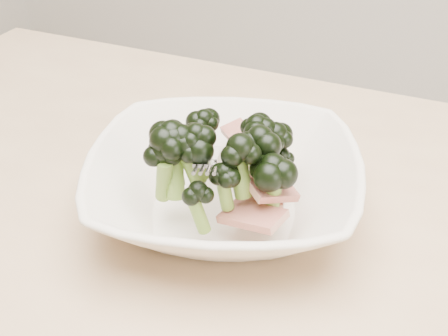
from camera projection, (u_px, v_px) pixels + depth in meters
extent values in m
cube|color=tan|center=(278.00, 301.00, 0.53)|extent=(1.20, 0.80, 0.04)
cylinder|color=tan|center=(57.00, 240.00, 1.18)|extent=(0.06, 0.06, 0.71)
imported|color=beige|center=(224.00, 185.00, 0.58)|extent=(0.32, 0.32, 0.06)
cylinder|color=olive|center=(204.00, 139.00, 0.61)|extent=(0.02, 0.02, 0.04)
ellipsoid|color=black|center=(204.00, 119.00, 0.60)|extent=(0.03, 0.03, 0.03)
cylinder|color=olive|center=(262.00, 159.00, 0.55)|extent=(0.02, 0.01, 0.03)
ellipsoid|color=black|center=(262.00, 140.00, 0.54)|extent=(0.03, 0.03, 0.02)
cylinder|color=olive|center=(175.00, 170.00, 0.55)|extent=(0.02, 0.03, 0.06)
ellipsoid|color=black|center=(173.00, 139.00, 0.54)|extent=(0.04, 0.04, 0.03)
cylinder|color=olive|center=(197.00, 159.00, 0.55)|extent=(0.02, 0.02, 0.04)
ellipsoid|color=black|center=(196.00, 134.00, 0.54)|extent=(0.03, 0.03, 0.03)
cylinder|color=olive|center=(164.00, 179.00, 0.55)|extent=(0.02, 0.02, 0.05)
ellipsoid|color=black|center=(162.00, 151.00, 0.54)|extent=(0.04, 0.04, 0.03)
cylinder|color=olive|center=(240.00, 175.00, 0.54)|extent=(0.03, 0.02, 0.04)
ellipsoid|color=black|center=(240.00, 147.00, 0.52)|extent=(0.04, 0.04, 0.03)
cylinder|color=olive|center=(274.00, 157.00, 0.59)|extent=(0.02, 0.02, 0.04)
ellipsoid|color=black|center=(275.00, 134.00, 0.58)|extent=(0.04, 0.04, 0.03)
cylinder|color=olive|center=(193.00, 166.00, 0.55)|extent=(0.03, 0.02, 0.04)
ellipsoid|color=black|center=(192.00, 144.00, 0.54)|extent=(0.04, 0.04, 0.03)
cylinder|color=olive|center=(225.00, 193.00, 0.53)|extent=(0.02, 0.02, 0.03)
ellipsoid|color=black|center=(225.00, 172.00, 0.52)|extent=(0.03, 0.03, 0.02)
cylinder|color=olive|center=(271.00, 195.00, 0.54)|extent=(0.02, 0.03, 0.05)
ellipsoid|color=black|center=(273.00, 167.00, 0.53)|extent=(0.04, 0.04, 0.03)
cylinder|color=olive|center=(198.00, 214.00, 0.53)|extent=(0.02, 0.02, 0.04)
ellipsoid|color=black|center=(198.00, 191.00, 0.52)|extent=(0.03, 0.03, 0.02)
cylinder|color=olive|center=(281.00, 169.00, 0.60)|extent=(0.02, 0.01, 0.02)
ellipsoid|color=black|center=(281.00, 155.00, 0.59)|extent=(0.03, 0.03, 0.02)
cylinder|color=olive|center=(173.00, 163.00, 0.55)|extent=(0.02, 0.02, 0.05)
ellipsoid|color=black|center=(171.00, 133.00, 0.54)|extent=(0.04, 0.04, 0.03)
cylinder|color=olive|center=(256.00, 149.00, 0.59)|extent=(0.02, 0.02, 0.04)
ellipsoid|color=black|center=(257.00, 125.00, 0.57)|extent=(0.04, 0.04, 0.03)
cylinder|color=olive|center=(259.00, 160.00, 0.55)|extent=(0.02, 0.02, 0.04)
ellipsoid|color=black|center=(260.00, 138.00, 0.54)|extent=(0.04, 0.04, 0.03)
cube|color=maroon|center=(263.00, 186.00, 0.58)|extent=(0.04, 0.06, 0.02)
cube|color=maroon|center=(272.00, 190.00, 0.54)|extent=(0.05, 0.05, 0.02)
cube|color=maroon|center=(265.00, 188.00, 0.57)|extent=(0.05, 0.06, 0.02)
cube|color=maroon|center=(253.00, 216.00, 0.53)|extent=(0.06, 0.04, 0.02)
cube|color=maroon|center=(243.00, 138.00, 0.61)|extent=(0.06, 0.05, 0.02)
cube|color=maroon|center=(257.00, 193.00, 0.57)|extent=(0.03, 0.05, 0.02)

